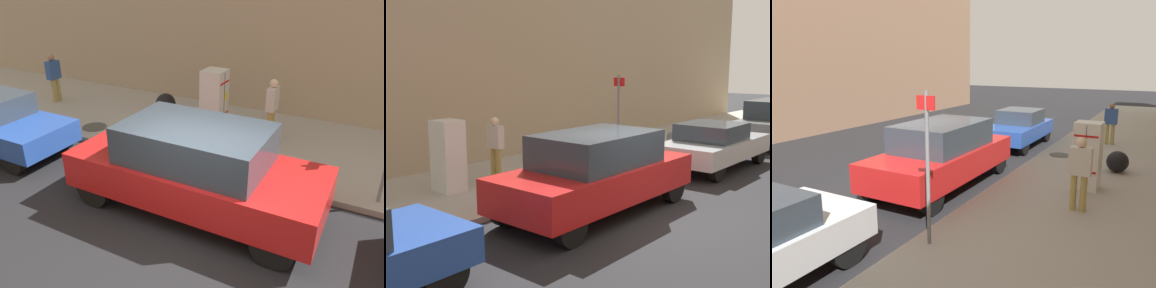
# 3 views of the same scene
# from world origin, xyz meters

# --- Properties ---
(ground_plane) EXTENTS (80.00, 80.00, 0.00)m
(ground_plane) POSITION_xyz_m (0.00, 0.00, 0.00)
(ground_plane) COLOR black
(sidewalk_slab) EXTENTS (4.39, 44.00, 0.14)m
(sidewalk_slab) POSITION_xyz_m (-4.52, 0.00, 0.07)
(sidewalk_slab) COLOR #9E998E
(sidewalk_slab) RESTS_ON ground
(discarded_refrigerator) EXTENTS (0.65, 0.61, 1.73)m
(discarded_refrigerator) POSITION_xyz_m (-4.52, -1.69, 1.00)
(discarded_refrigerator) COLOR silver
(discarded_refrigerator) RESTS_ON sidewalk_slab
(manhole_cover) EXTENTS (0.70, 0.70, 0.02)m
(manhole_cover) POSITION_xyz_m (-3.02, -4.82, 0.14)
(manhole_cover) COLOR #47443F
(manhole_cover) RESTS_ON sidewalk_slab
(street_sign_post) EXTENTS (0.36, 0.07, 2.74)m
(street_sign_post) POSITION_xyz_m (-2.70, 2.77, 1.66)
(street_sign_post) COLOR slate
(street_sign_post) RESTS_ON sidewalk_slab
(trash_bag) EXTENTS (0.63, 0.63, 0.63)m
(trash_bag) POSITION_xyz_m (-5.05, -3.62, 0.45)
(trash_bag) COLOR black
(trash_bag) RESTS_ON sidewalk_slab
(pedestrian_walking_far) EXTENTS (0.47, 0.22, 1.64)m
(pedestrian_walking_far) POSITION_xyz_m (-4.68, -0.09, 1.08)
(pedestrian_walking_far) COLOR #A8934C
(pedestrian_walking_far) RESTS_ON sidewalk_slab
(pedestrian_standing_near) EXTENTS (0.47, 0.22, 1.63)m
(pedestrian_standing_near) POSITION_xyz_m (-4.25, -7.56, 1.07)
(pedestrian_standing_near) COLOR #A8934C
(pedestrian_standing_near) RESTS_ON sidewalk_slab
(parked_hatchback_blue) EXTENTS (1.72, 3.90, 1.46)m
(parked_hatchback_blue) POSITION_xyz_m (-0.98, -6.16, 0.75)
(parked_hatchback_blue) COLOR #23479E
(parked_hatchback_blue) RESTS_ON ground
(parked_suv_red) EXTENTS (1.96, 4.86, 1.76)m
(parked_suv_red) POSITION_xyz_m (-0.98, -0.43, 0.92)
(parked_suv_red) COLOR red
(parked_suv_red) RESTS_ON ground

